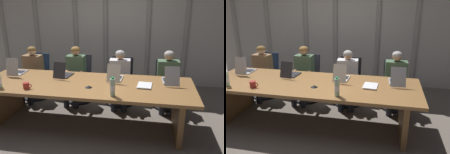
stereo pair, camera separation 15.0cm
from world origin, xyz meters
TOP-DOWN VIEW (x-y plane):
  - ground_plane at (0.00, 0.00)m, footprint 13.21×13.21m
  - conference_table at (0.00, 0.00)m, footprint 3.50×1.17m
  - curtain_backdrop at (-0.00, 2.25)m, footprint 6.60×0.17m
  - laptop_left_end at (-1.37, 0.26)m, footprint 0.23×0.40m
  - laptop_left_mid at (-0.48, 0.26)m, footprint 0.27×0.41m
  - laptop_center at (0.46, 0.25)m, footprint 0.24×0.42m
  - laptop_right_mid at (1.37, 0.26)m, footprint 0.27×0.46m
  - office_chair_left_end at (-1.40, 1.02)m, footprint 0.60×0.61m
  - office_chair_left_mid at (-0.43, 1.02)m, footprint 0.60×0.60m
  - office_chair_center at (0.45, 1.02)m, footprint 0.60×0.60m
  - office_chair_right_mid at (1.39, 1.02)m, footprint 0.60×0.61m
  - person_left_end at (-1.42, 0.86)m, footprint 0.42×0.57m
  - person_left_mid at (-0.47, 0.86)m, footprint 0.39×0.56m
  - person_center at (0.45, 0.86)m, footprint 0.45×0.57m
  - person_right_mid at (1.38, 0.86)m, footprint 0.43×0.56m
  - water_bottle_primary at (0.52, -0.43)m, footprint 0.08×0.08m
  - coffee_mug_near at (-0.83, -0.37)m, footprint 0.14×0.09m
  - conference_mic_left_side at (0.10, -0.18)m, footprint 0.11×0.11m
  - spiral_notepad at (0.96, 0.04)m, footprint 0.24×0.32m

SIDE VIEW (x-z plane):
  - ground_plane at x=0.00m, z-range 0.00..0.00m
  - office_chair_right_mid at x=1.39m, z-range -0.11..0.80m
  - office_chair_center at x=0.45m, z-range -0.11..0.81m
  - office_chair_left_end at x=-1.40m, z-range -0.12..0.82m
  - office_chair_left_mid at x=-0.43m, z-range -0.12..0.82m
  - conference_table at x=0.00m, z-range 0.22..0.97m
  - person_center at x=0.45m, z-range 0.07..1.19m
  - person_left_end at x=-1.42m, z-range 0.07..1.20m
  - person_right_mid at x=1.38m, z-range 0.08..1.22m
  - person_left_mid at x=-0.47m, z-range 0.07..1.23m
  - spiral_notepad at x=0.96m, z-range 0.75..0.77m
  - conference_mic_left_side at x=0.10m, z-range 0.75..0.79m
  - coffee_mug_near at x=-0.83m, z-range 0.75..0.85m
  - laptop_left_mid at x=-0.48m, z-range 0.66..0.95m
  - laptop_center at x=0.46m, z-range 0.66..0.96m
  - laptop_right_mid at x=1.37m, z-range 0.65..0.97m
  - laptop_left_end at x=-1.37m, z-range 0.65..0.98m
  - water_bottle_primary at x=0.52m, z-range 0.74..1.02m
  - curtain_backdrop at x=0.00m, z-range 0.00..3.07m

